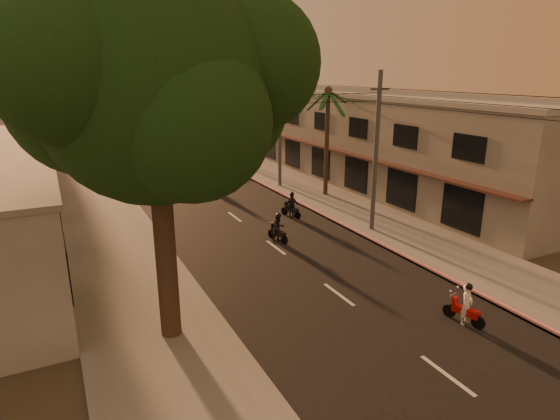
# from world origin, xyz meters

# --- Properties ---
(ground) EXTENTS (160.00, 160.00, 0.00)m
(ground) POSITION_xyz_m (0.00, 0.00, 0.00)
(ground) COLOR #383023
(ground) RESTS_ON ground
(road) EXTENTS (10.00, 140.00, 0.02)m
(road) POSITION_xyz_m (0.00, 20.00, 0.01)
(road) COLOR black
(road) RESTS_ON ground
(sidewalk_right) EXTENTS (5.00, 140.00, 0.12)m
(sidewalk_right) POSITION_xyz_m (7.50, 20.00, 0.06)
(sidewalk_right) COLOR slate
(sidewalk_right) RESTS_ON ground
(sidewalk_left) EXTENTS (5.00, 140.00, 0.12)m
(sidewalk_left) POSITION_xyz_m (-7.50, 20.00, 0.06)
(sidewalk_left) COLOR slate
(sidewalk_left) RESTS_ON ground
(curb_stripe) EXTENTS (0.20, 60.00, 0.20)m
(curb_stripe) POSITION_xyz_m (5.10, 15.00, 0.10)
(curb_stripe) COLOR red
(curb_stripe) RESTS_ON ground
(shophouse_row) EXTENTS (8.80, 34.20, 7.30)m
(shophouse_row) POSITION_xyz_m (13.95, 18.00, 3.65)
(shophouse_row) COLOR gray
(shophouse_row) RESTS_ON ground
(distant_tower) EXTENTS (12.10, 12.10, 28.00)m
(distant_tower) POSITION_xyz_m (16.00, 56.00, 14.00)
(distant_tower) COLOR #B7B5B2
(distant_tower) RESTS_ON ground
(broadleaf_tree) EXTENTS (9.60, 8.70, 12.10)m
(broadleaf_tree) POSITION_xyz_m (-6.61, 2.14, 8.48)
(broadleaf_tree) COLOR black
(broadleaf_tree) RESTS_ON ground
(palm_tree) EXTENTS (5.00, 5.00, 8.20)m
(palm_tree) POSITION_xyz_m (8.00, 16.00, 7.15)
(palm_tree) COLOR black
(palm_tree) RESTS_ON ground
(utility_poles) EXTENTS (1.20, 48.26, 9.00)m
(utility_poles) POSITION_xyz_m (6.20, 20.00, 6.54)
(utility_poles) COLOR #38383A
(utility_poles) RESTS_ON ground
(filler_right) EXTENTS (8.00, 14.00, 6.00)m
(filler_right) POSITION_xyz_m (14.00, 45.00, 3.00)
(filler_right) COLOR #A19E92
(filler_right) RESTS_ON ground
(filler_left_far) EXTENTS (8.00, 14.00, 7.00)m
(filler_left_far) POSITION_xyz_m (-14.00, 52.00, 3.50)
(filler_left_far) COLOR #A19E92
(filler_left_far) RESTS_ON ground
(scooter_red) EXTENTS (0.81, 1.63, 1.62)m
(scooter_red) POSITION_xyz_m (2.88, -1.98, 0.72)
(scooter_red) COLOR black
(scooter_red) RESTS_ON ground
(scooter_mid_a) EXTENTS (0.98, 1.65, 1.63)m
(scooter_mid_a) POSITION_xyz_m (0.54, 8.78, 0.74)
(scooter_mid_a) COLOR black
(scooter_mid_a) RESTS_ON ground
(scooter_mid_b) EXTENTS (1.13, 1.67, 1.68)m
(scooter_mid_b) POSITION_xyz_m (3.22, 12.33, 0.76)
(scooter_mid_b) COLOR black
(scooter_mid_b) RESTS_ON ground
(scooter_far_a) EXTENTS (1.19, 1.81, 1.85)m
(scooter_far_a) POSITION_xyz_m (0.77, 22.90, 0.84)
(scooter_far_a) COLOR black
(scooter_far_a) RESTS_ON ground
(scooter_far_b) EXTENTS (1.18, 1.67, 1.65)m
(scooter_far_b) POSITION_xyz_m (3.14, 34.85, 0.76)
(scooter_far_b) COLOR black
(scooter_far_b) RESTS_ON ground
(parked_car) EXTENTS (1.59, 4.46, 1.46)m
(parked_car) POSITION_xyz_m (3.89, 31.00, 0.73)
(parked_car) COLOR #A5A8AD
(parked_car) RESTS_ON ground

